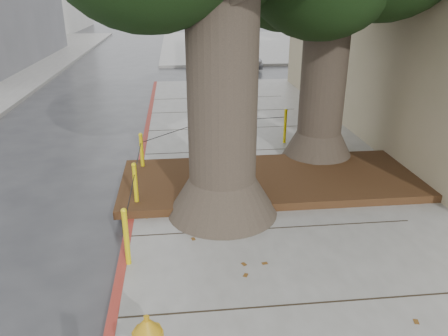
{
  "coord_description": "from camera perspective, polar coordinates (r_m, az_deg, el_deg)",
  "views": [
    {
      "loc": [
        -1.07,
        -4.54,
        4.02
      ],
      "look_at": [
        -0.29,
        2.56,
        1.1
      ],
      "focal_mm": 35.0,
      "sensor_mm": 36.0,
      "label": 1
    }
  ],
  "objects": [
    {
      "name": "ground",
      "position": [
        6.16,
        5.56,
        -18.66
      ],
      "size": [
        140.0,
        140.0,
        0.0
      ],
      "primitive_type": "plane",
      "color": "#28282B",
      "rests_on": "ground"
    },
    {
      "name": "car_red",
      "position": [
        25.55,
        16.75,
        13.7
      ],
      "size": [
        3.8,
        1.68,
        1.21
      ],
      "primitive_type": "imported",
      "rotation": [
        0.0,
        0.0,
        1.46
      ],
      "color": "maroon",
      "rests_on": "ground"
    },
    {
      "name": "curb_red",
      "position": [
        8.12,
        -12.15,
        -7.36
      ],
      "size": [
        0.14,
        26.0,
        0.16
      ],
      "primitive_type": "cube",
      "color": "maroon",
      "rests_on": "ground"
    },
    {
      "name": "bollard_ring",
      "position": [
        9.53,
        -4.66,
        1.55
      ],
      "size": [
        3.79,
        5.39,
        0.95
      ],
      "color": "yellow",
      "rests_on": "sidewalk_main"
    },
    {
      "name": "planter_bed",
      "position": [
        9.46,
        6.28,
        -1.51
      ],
      "size": [
        6.4,
        2.6,
        0.16
      ],
      "primitive_type": "cube",
      "color": "black",
      "rests_on": "sidewalk_main"
    },
    {
      "name": "car_silver",
      "position": [
        23.74,
        0.94,
        13.94
      ],
      "size": [
        3.45,
        1.48,
        1.16
      ],
      "primitive_type": "imported",
      "rotation": [
        0.0,
        0.0,
        1.6
      ],
      "color": "#B5B5BA",
      "rests_on": "ground"
    },
    {
      "name": "sidewalk_far",
      "position": [
        35.47,
        5.48,
        15.8
      ],
      "size": [
        16.0,
        20.0,
        0.15
      ],
      "primitive_type": "cube",
      "color": "slate",
      "rests_on": "ground"
    }
  ]
}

